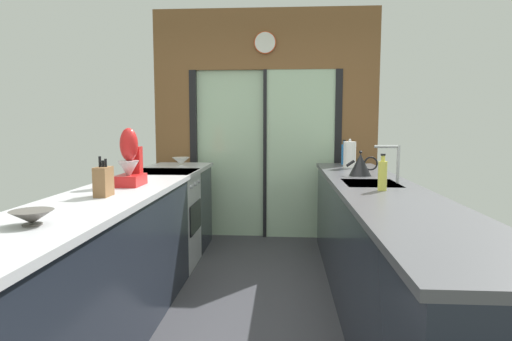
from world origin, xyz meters
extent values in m
cube|color=#38383D|center=(0.00, 0.60, -0.01)|extent=(5.04, 7.60, 0.02)
cube|color=brown|center=(0.00, 2.40, 2.35)|extent=(2.64, 0.08, 0.70)
cube|color=#B2D1AD|center=(-0.42, 2.42, 1.00)|extent=(0.80, 0.02, 2.00)
cube|color=#B2D1AD|center=(0.42, 2.38, 1.00)|extent=(0.80, 0.02, 2.00)
cube|color=black|center=(-0.86, 2.40, 1.00)|extent=(0.08, 0.10, 2.00)
cube|color=black|center=(0.86, 2.40, 1.00)|extent=(0.08, 0.10, 2.00)
cube|color=black|center=(0.00, 2.40, 1.00)|extent=(0.04, 0.10, 2.00)
cube|color=brown|center=(-1.11, 2.40, 1.00)|extent=(0.42, 0.08, 2.00)
cube|color=brown|center=(1.11, 2.40, 1.00)|extent=(0.42, 0.08, 2.00)
cylinder|color=white|center=(0.00, 2.34, 2.30)|extent=(0.23, 0.03, 0.23)
torus|color=#DB4C23|center=(0.00, 2.34, 2.30)|extent=(0.25, 0.02, 0.25)
cube|color=#1E232D|center=(-0.91, -0.33, 0.44)|extent=(0.58, 2.55, 0.88)
cube|color=#1E232D|center=(-0.91, 1.88, 0.44)|extent=(0.58, 0.65, 0.88)
cube|color=#BCBCC1|center=(-0.91, 0.30, 0.90)|extent=(0.62, 3.80, 0.04)
cube|color=#1E232D|center=(0.91, 0.30, 0.44)|extent=(0.58, 3.80, 0.88)
cube|color=#4C4C51|center=(0.91, 0.30, 0.90)|extent=(0.62, 3.80, 0.04)
cube|color=#B7BABC|center=(0.89, 0.55, 0.90)|extent=(0.40, 0.48, 0.05)
cylinder|color=#B7BABC|center=(1.09, 0.55, 1.06)|extent=(0.02, 0.02, 0.29)
cylinder|color=#B7BABC|center=(1.00, 0.55, 1.20)|extent=(0.18, 0.02, 0.02)
cube|color=#B7BABC|center=(-0.91, 1.25, 0.44)|extent=(0.58, 0.60, 0.88)
cube|color=black|center=(-0.61, 1.25, 0.48)|extent=(0.01, 0.48, 0.28)
cube|color=black|center=(-0.91, 1.25, 0.91)|extent=(0.58, 0.60, 0.03)
cylinder|color=#B7BABC|center=(-0.61, 1.07, 0.80)|extent=(0.02, 0.04, 0.04)
cylinder|color=#B7BABC|center=(-0.61, 1.25, 0.80)|extent=(0.02, 0.04, 0.04)
cylinder|color=#B7BABC|center=(-0.61, 1.43, 0.80)|extent=(0.02, 0.04, 0.04)
cylinder|color=#514C47|center=(-0.89, -0.95, 0.92)|extent=(0.08, 0.08, 0.01)
cone|color=#514C47|center=(-0.89, -0.95, 0.96)|extent=(0.19, 0.19, 0.06)
cylinder|color=silver|center=(-0.89, 1.84, 0.92)|extent=(0.08, 0.08, 0.01)
cone|color=silver|center=(-0.89, 1.84, 0.97)|extent=(0.19, 0.19, 0.08)
cube|color=brown|center=(-0.89, -0.18, 1.01)|extent=(0.08, 0.14, 0.18)
cylinder|color=black|center=(-0.91, -0.18, 1.13)|extent=(0.02, 0.02, 0.08)
cylinder|color=black|center=(-0.89, -0.18, 1.12)|extent=(0.02, 0.02, 0.05)
cylinder|color=black|center=(-0.87, -0.18, 1.12)|extent=(0.02, 0.02, 0.06)
cube|color=red|center=(-0.89, 0.29, 0.96)|extent=(0.17, 0.26, 0.08)
cube|color=red|center=(-0.89, 0.39, 1.10)|extent=(0.10, 0.08, 0.20)
ellipsoid|color=red|center=(-0.89, 0.28, 1.22)|extent=(0.13, 0.12, 0.24)
cone|color=#B7BABC|center=(-0.89, 0.26, 1.04)|extent=(0.15, 0.15, 0.13)
cone|color=black|center=(0.89, 1.02, 1.02)|extent=(0.19, 0.19, 0.19)
sphere|color=black|center=(0.89, 1.02, 1.12)|extent=(0.03, 0.03, 0.03)
cylinder|color=black|center=(0.80, 1.02, 1.03)|extent=(0.08, 0.02, 0.07)
torus|color=black|center=(0.98, 1.02, 1.03)|extent=(0.12, 0.01, 0.12)
cylinder|color=#D1CC4C|center=(0.89, 0.17, 1.02)|extent=(0.06, 0.06, 0.20)
cylinder|color=#D1CC4C|center=(0.89, 0.17, 1.14)|extent=(0.03, 0.03, 0.04)
cylinder|color=black|center=(0.89, 0.17, 1.16)|extent=(0.03, 0.03, 0.01)
cylinder|color=#286BB7|center=(0.89, 2.05, 1.03)|extent=(0.06, 0.06, 0.22)
cylinder|color=#286BB7|center=(0.89, 2.05, 1.16)|extent=(0.03, 0.03, 0.04)
cylinder|color=black|center=(0.89, 2.05, 1.19)|extent=(0.03, 0.03, 0.01)
cylinder|color=#B7BABC|center=(0.89, 1.65, 0.93)|extent=(0.14, 0.14, 0.01)
cylinder|color=white|center=(0.89, 1.65, 1.06)|extent=(0.12, 0.12, 0.26)
sphere|color=#B7BABC|center=(0.89, 1.65, 1.20)|extent=(0.03, 0.03, 0.03)
camera|label=1|loc=(0.23, -2.76, 1.37)|focal=30.29mm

